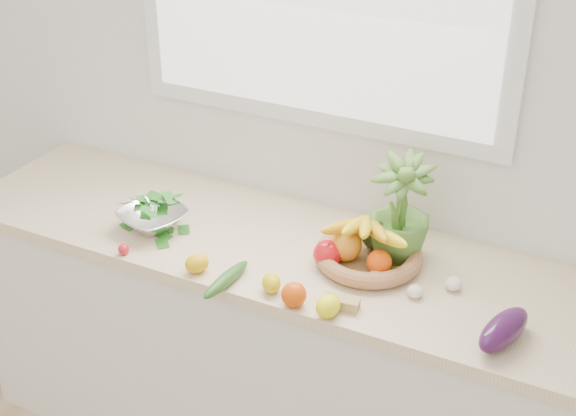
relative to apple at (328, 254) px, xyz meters
The scene contains 18 objects.
back_wall 0.58m from the apple, 119.77° to the left, with size 4.50×0.02×2.70m, color white.
counter_cabinet 0.56m from the apple, 164.76° to the left, with size 2.20×0.58×0.86m, color silver.
countertop 0.22m from the apple, 164.76° to the left, with size 2.24×0.62×0.04m, color beige.
orange_loose 0.22m from the apple, 90.91° to the right, with size 0.07×0.07×0.07m, color #DC4906.
lemon_a 0.25m from the apple, 65.36° to the right, with size 0.06×0.08×0.06m, color #F6F50D.
lemon_b 0.40m from the apple, 149.13° to the right, with size 0.06×0.08×0.06m, color #E9AA0C.
lemon_c 0.21m from the apple, 115.85° to the right, with size 0.06×0.07×0.06m, color #D1C00B.
apple is the anchor object (origin of this frame).
ginger 0.21m from the apple, 54.67° to the right, with size 0.10×0.04×0.03m, color tan.
garlic_a 0.29m from the apple, ahead, with size 0.05×0.05×0.04m, color white.
garlic_b 0.39m from the apple, ahead, with size 0.05×0.05×0.04m, color white.
garlic_c 0.17m from the apple, ahead, with size 0.05×0.05×0.04m, color beige.
eggplant 0.58m from the apple, 12.16° to the right, with size 0.08×0.22×0.09m, color #35103B.
cucumber 0.32m from the apple, 135.27° to the right, with size 0.04×0.22×0.04m, color #1F5318.
radish 0.64m from the apple, 159.50° to the right, with size 0.04×0.04×0.04m, color red.
potted_herb 0.26m from the apple, 40.32° to the left, with size 0.19×0.19×0.35m, color #4D7D2D.
fruit_basket 0.13m from the apple, 36.69° to the left, with size 0.42×0.42×0.18m.
colander_with_spinach 0.61m from the apple, behind, with size 0.26×0.26×0.12m.
Camera 1 is at (1.02, 0.01, 2.27)m, focal length 50.00 mm.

